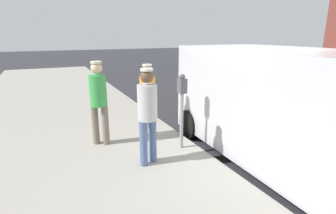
{
  "coord_description": "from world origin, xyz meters",
  "views": [
    {
      "loc": [
        3.74,
        4.0,
        2.41
      ],
      "look_at": [
        1.65,
        -0.46,
        1.05
      ],
      "focal_mm": 28.44,
      "sensor_mm": 36.0,
      "label": 1
    }
  ],
  "objects_px": {
    "pedestrian_in_green": "(99,98)",
    "parking_meter_near": "(182,99)",
    "parked_van": "(295,108)",
    "pedestrian_in_gray": "(147,111)",
    "pedestrian_in_orange": "(148,96)"
  },
  "relations": [
    {
      "from": "pedestrian_in_green",
      "to": "parking_meter_near",
      "type": "bearing_deg",
      "value": 147.93
    },
    {
      "from": "pedestrian_in_green",
      "to": "parked_van",
      "type": "height_order",
      "value": "parked_van"
    },
    {
      "from": "pedestrian_in_green",
      "to": "pedestrian_in_gray",
      "type": "bearing_deg",
      "value": 115.32
    },
    {
      "from": "pedestrian_in_gray",
      "to": "parked_van",
      "type": "bearing_deg",
      "value": 156.45
    },
    {
      "from": "parking_meter_near",
      "to": "pedestrian_in_orange",
      "type": "bearing_deg",
      "value": -67.75
    },
    {
      "from": "pedestrian_in_gray",
      "to": "pedestrian_in_green",
      "type": "xyz_separation_m",
      "value": [
        0.59,
        -1.24,
        0.02
      ]
    },
    {
      "from": "parking_meter_near",
      "to": "pedestrian_in_orange",
      "type": "xyz_separation_m",
      "value": [
        0.37,
        -0.91,
        -0.1
      ]
    },
    {
      "from": "pedestrian_in_orange",
      "to": "parked_van",
      "type": "relative_size",
      "value": 0.31
    },
    {
      "from": "pedestrian_in_gray",
      "to": "parked_van",
      "type": "relative_size",
      "value": 0.32
    },
    {
      "from": "pedestrian_in_orange",
      "to": "parked_van",
      "type": "xyz_separation_m",
      "value": [
        -1.87,
        2.28,
        0.07
      ]
    },
    {
      "from": "pedestrian_in_orange",
      "to": "pedestrian_in_green",
      "type": "xyz_separation_m",
      "value": [
        1.07,
        0.01,
        0.07
      ]
    },
    {
      "from": "pedestrian_in_gray",
      "to": "pedestrian_in_green",
      "type": "bearing_deg",
      "value": -64.68
    },
    {
      "from": "parked_van",
      "to": "pedestrian_in_orange",
      "type": "bearing_deg",
      "value": -50.57
    },
    {
      "from": "pedestrian_in_orange",
      "to": "pedestrian_in_gray",
      "type": "xyz_separation_m",
      "value": [
        0.48,
        1.25,
        0.05
      ]
    },
    {
      "from": "pedestrian_in_orange",
      "to": "pedestrian_in_green",
      "type": "relative_size",
      "value": 0.94
    }
  ]
}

